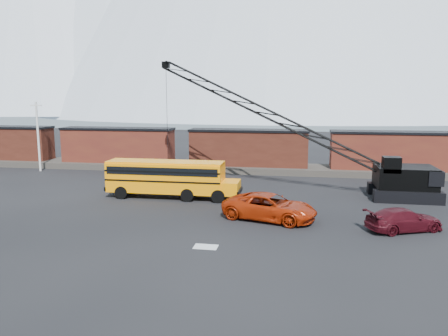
% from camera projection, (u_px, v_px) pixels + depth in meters
% --- Properties ---
extents(ground, '(160.00, 160.00, 0.00)m').
position_uv_depth(ground, '(211.00, 226.00, 29.50)').
color(ground, black).
rests_on(ground, ground).
extents(gravel_berm, '(120.00, 5.00, 0.70)m').
position_uv_depth(gravel_berm, '(248.00, 168.00, 50.82)').
color(gravel_berm, '#47413A').
rests_on(gravel_berm, ground).
extents(boxcar_west_far, '(13.70, 3.10, 4.17)m').
position_uv_depth(boxcar_west_far, '(0.00, 143.00, 55.78)').
color(boxcar_west_far, '#4C2015').
rests_on(boxcar_west_far, gravel_berm).
extents(boxcar_west_near, '(13.70, 3.10, 4.17)m').
position_uv_depth(boxcar_west_near, '(118.00, 145.00, 53.10)').
color(boxcar_west_near, '#4D1B16').
rests_on(boxcar_west_near, gravel_berm).
extents(boxcar_mid, '(13.70, 3.10, 4.17)m').
position_uv_depth(boxcar_mid, '(249.00, 148.00, 50.42)').
color(boxcar_mid, '#4C2015').
rests_on(boxcar_mid, gravel_berm).
extents(boxcar_east_near, '(13.70, 3.10, 4.17)m').
position_uv_depth(boxcar_east_near, '(394.00, 151.00, 47.74)').
color(boxcar_east_near, '#4D1B16').
rests_on(boxcar_east_near, gravel_berm).
extents(utility_pole, '(1.40, 0.24, 8.00)m').
position_uv_depth(utility_pole, '(38.00, 136.00, 50.32)').
color(utility_pole, silver).
rests_on(utility_pole, ground).
extents(snow_patch, '(1.40, 0.90, 0.02)m').
position_uv_depth(snow_patch, '(206.00, 247.00, 25.52)').
color(snow_patch, silver).
rests_on(snow_patch, ground).
extents(school_bus, '(11.65, 2.65, 3.19)m').
position_uv_depth(school_bus, '(170.00, 177.00, 37.48)').
color(school_bus, '#FF9105').
rests_on(school_bus, ground).
extents(red_pickup, '(7.24, 4.82, 1.85)m').
position_uv_depth(red_pickup, '(270.00, 207.00, 31.00)').
color(red_pickup, '#A82608').
rests_on(red_pickup, ground).
extents(maroon_suv, '(5.49, 3.93, 1.48)m').
position_uv_depth(maroon_suv, '(404.00, 220.00, 28.47)').
color(maroon_suv, '#410B13').
rests_on(maroon_suv, ground).
extents(crawler_crane, '(24.96, 5.11, 12.12)m').
position_uv_depth(crawler_crane, '(276.00, 118.00, 39.45)').
color(crawler_crane, black).
rests_on(crawler_crane, ground).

